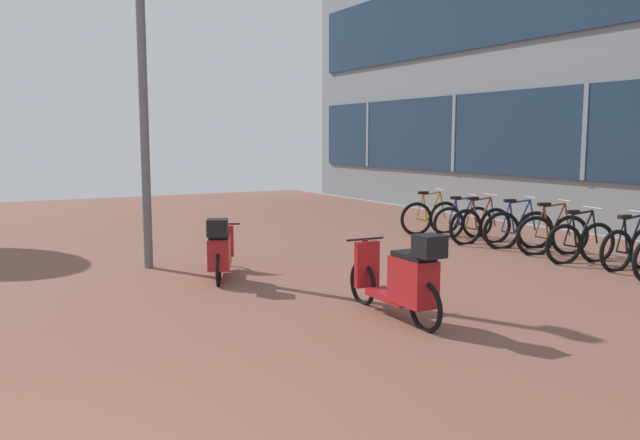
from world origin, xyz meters
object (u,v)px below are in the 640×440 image
Objects in this scene: bicycle_rack_07 at (463,222)px; scooter_near at (403,279)px; bicycle_rack_02 at (631,249)px; bicycle_rack_05 at (518,230)px; lamp_post at (143,77)px; bicycle_rack_04 at (552,235)px; scooter_mid at (220,250)px; bicycle_rack_08 at (431,217)px; bicycle_rack_06 at (480,226)px; bicycle_rack_03 at (580,243)px.

scooter_near is (-4.87, -4.49, 0.15)m from bicycle_rack_07.
bicycle_rack_02 is 0.98× the size of bicycle_rack_05.
bicycle_rack_04 is at bearing -19.39° from lamp_post.
scooter_mid is 0.30× the size of lamp_post.
scooter_mid is (-5.66, -2.18, 0.09)m from bicycle_rack_08.
bicycle_rack_04 is 2.32m from bicycle_rack_07.
bicycle_rack_07 is at bearing 42.65° from scooter_near.
scooter_mid is at bearing 157.30° from bicycle_rack_02.
lamp_post is at bearing 173.04° from bicycle_rack_06.
bicycle_rack_06 is at bearing 94.69° from bicycle_rack_02.
bicycle_rack_08 is (-0.04, 3.87, 0.01)m from bicycle_rack_03.
scooter_mid is at bearing 108.35° from scooter_near.
lamp_post is at bearing 116.08° from scooter_mid.
bicycle_rack_06 reaches higher than scooter_mid.
scooter_near is at bearing -156.14° from bicycle_rack_04.
lamp_post is at bearing 154.10° from bicycle_rack_03.
scooter_near is (-4.64, -5.26, 0.13)m from bicycle_rack_08.
bicycle_rack_02 is at bearing 7.16° from scooter_near.
bicycle_rack_06 is at bearing 6.34° from scooter_mid.
scooter_mid is at bearing -63.92° from lamp_post.
bicycle_rack_06 reaches higher than bicycle_rack_03.
bicycle_rack_07 is at bearing 90.49° from bicycle_rack_04.
scooter_mid is (-5.88, 0.15, 0.08)m from bicycle_rack_05.
bicycle_rack_05 is at bearing 92.73° from bicycle_rack_04.
bicycle_rack_02 is 1.05× the size of bicycle_rack_07.
scooter_near is (-4.63, -3.71, 0.13)m from bicycle_rack_06.
bicycle_rack_03 reaches higher than bicycle_rack_07.
bicycle_rack_02 is at bearing -22.70° from scooter_mid.
bicycle_rack_03 is at bearing -96.73° from bicycle_rack_05.
lamp_post reaches higher than bicycle_rack_07.
lamp_post is (-1.71, 4.49, 2.52)m from scooter_near.
bicycle_rack_08 is 6.92m from lamp_post.
bicycle_rack_06 is (-0.26, 1.55, -0.00)m from bicycle_rack_04.
bicycle_rack_03 is 1.56m from bicycle_rack_05.
bicycle_rack_03 is at bearing -25.90° from lamp_post.
scooter_near is (-4.89, -2.16, 0.13)m from bicycle_rack_04.
bicycle_rack_04 reaches higher than scooter_mid.
bicycle_rack_07 is 0.23× the size of lamp_post.
scooter_mid is at bearing -158.95° from bicycle_rack_08.
bicycle_rack_06 is 5.69m from scooter_mid.
bicycle_rack_04 is 5.99m from scooter_mid.
scooter_near is at bearing -148.81° from bicycle_rack_05.
bicycle_rack_08 is at bearing 89.78° from bicycle_rack_06.
scooter_near is 0.35× the size of lamp_post.
scooter_near reaches higher than scooter_mid.
lamp_post is (-6.58, -0.00, 2.67)m from bicycle_rack_07.
bicycle_rack_05 reaches higher than bicycle_rack_08.
bicycle_rack_05 is at bearing -73.84° from bicycle_rack_06.
bicycle_rack_02 is 0.80× the size of scooter_mid.
bicycle_rack_03 is 0.81m from bicycle_rack_04.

